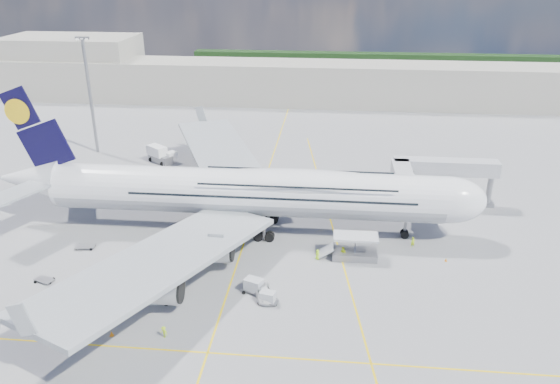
# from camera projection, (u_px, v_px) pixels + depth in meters

# --- Properties ---
(ground) EXTENTS (300.00, 300.00, 0.00)m
(ground) POSITION_uv_depth(u_px,v_px,m) (238.00, 262.00, 79.53)
(ground) COLOR gray
(ground) RESTS_ON ground
(taxi_line_main) EXTENTS (0.25, 220.00, 0.01)m
(taxi_line_main) POSITION_uv_depth(u_px,v_px,m) (238.00, 262.00, 79.53)
(taxi_line_main) COLOR yellow
(taxi_line_main) RESTS_ON ground
(taxi_line_cross) EXTENTS (120.00, 0.25, 0.01)m
(taxi_line_cross) POSITION_uv_depth(u_px,v_px,m) (208.00, 353.00, 61.27)
(taxi_line_cross) COLOR yellow
(taxi_line_cross) RESTS_ON ground
(taxi_line_diag) EXTENTS (14.16, 99.06, 0.01)m
(taxi_line_diag) POSITION_uv_depth(u_px,v_px,m) (335.00, 234.00, 87.39)
(taxi_line_diag) COLOR yellow
(taxi_line_diag) RESTS_ON ground
(airliner) EXTENTS (77.26, 79.15, 23.71)m
(airliner) POSITION_uv_depth(u_px,v_px,m) (249.00, 192.00, 85.91)
(airliner) COLOR white
(airliner) RESTS_ON ground
(jet_bridge) EXTENTS (18.80, 12.10, 8.50)m
(jet_bridge) POSITION_uv_depth(u_px,v_px,m) (429.00, 173.00, 93.22)
(jet_bridge) COLOR #B7B7BC
(jet_bridge) RESTS_ON ground
(cargo_loader) EXTENTS (8.53, 3.20, 3.67)m
(cargo_loader) POSITION_uv_depth(u_px,v_px,m) (354.00, 250.00, 80.15)
(cargo_loader) COLOR silver
(cargo_loader) RESTS_ON ground
(light_mast) EXTENTS (3.00, 0.70, 25.50)m
(light_mast) POSITION_uv_depth(u_px,v_px,m) (90.00, 94.00, 119.00)
(light_mast) COLOR gray
(light_mast) RESTS_ON ground
(terminal) EXTENTS (180.00, 16.00, 12.00)m
(terminal) POSITION_uv_depth(u_px,v_px,m) (291.00, 83.00, 163.89)
(terminal) COLOR #B2AD9E
(terminal) RESTS_ON ground
(hangar) EXTENTS (40.00, 22.00, 18.00)m
(hangar) POSITION_uv_depth(u_px,v_px,m) (73.00, 65.00, 173.61)
(hangar) COLOR #B2AD9E
(hangar) RESTS_ON ground
(tree_line) EXTENTS (160.00, 6.00, 8.00)m
(tree_line) POSITION_uv_depth(u_px,v_px,m) (408.00, 65.00, 202.15)
(tree_line) COLOR #193814
(tree_line) RESTS_ON ground
(dolly_row_a) EXTENTS (2.95, 2.24, 0.39)m
(dolly_row_a) POSITION_uv_depth(u_px,v_px,m) (44.00, 280.00, 74.53)
(dolly_row_a) COLOR gray
(dolly_row_a) RESTS_ON ground
(dolly_row_b) EXTENTS (3.65, 2.80, 0.48)m
(dolly_row_b) POSITION_uv_depth(u_px,v_px,m) (146.00, 292.00, 71.62)
(dolly_row_b) COLOR gray
(dolly_row_b) RESTS_ON ground
(dolly_row_c) EXTENTS (2.76, 1.67, 1.66)m
(dolly_row_c) POSITION_uv_depth(u_px,v_px,m) (173.00, 294.00, 70.26)
(dolly_row_c) COLOR gray
(dolly_row_c) RESTS_ON ground
(dolly_back) EXTENTS (3.10, 1.99, 0.42)m
(dolly_back) POSITION_uv_depth(u_px,v_px,m) (85.00, 246.00, 83.07)
(dolly_back) COLOR gray
(dolly_back) RESTS_ON ground
(dolly_nose_far) EXTENTS (3.55, 2.74, 1.99)m
(dolly_nose_far) POSITION_uv_depth(u_px,v_px,m) (254.00, 285.00, 71.92)
(dolly_nose_far) COLOR gray
(dolly_nose_far) RESTS_ON ground
(dolly_nose_near) EXTENTS (2.89, 1.97, 1.67)m
(dolly_nose_near) POSITION_uv_depth(u_px,v_px,m) (268.00, 297.00, 69.71)
(dolly_nose_near) COLOR gray
(dolly_nose_near) RESTS_ON ground
(baggage_tug) EXTENTS (2.86, 1.55, 1.71)m
(baggage_tug) POSITION_uv_depth(u_px,v_px,m) (160.00, 298.00, 69.81)
(baggage_tug) COLOR white
(baggage_tug) RESTS_ON ground
(catering_truck_inner) EXTENTS (6.98, 4.17, 3.89)m
(catering_truck_inner) POSITION_uv_depth(u_px,v_px,m) (195.00, 193.00, 98.06)
(catering_truck_inner) COLOR gray
(catering_truck_inner) RESTS_ON ground
(catering_truck_outer) EXTENTS (6.78, 5.42, 3.73)m
(catering_truck_outer) POSITION_uv_depth(u_px,v_px,m) (160.00, 155.00, 117.01)
(catering_truck_outer) COLOR gray
(catering_truck_outer) RESTS_ON ground
(service_van) EXTENTS (3.73, 5.24, 1.33)m
(service_van) POSITION_uv_depth(u_px,v_px,m) (264.00, 293.00, 71.00)
(service_van) COLOR silver
(service_van) RESTS_ON ground
(crew_nose) EXTENTS (0.69, 0.54, 1.67)m
(crew_nose) POSITION_uv_depth(u_px,v_px,m) (413.00, 242.00, 83.22)
(crew_nose) COLOR #B3DB17
(crew_nose) RESTS_ON ground
(crew_loader) EXTENTS (1.23, 1.21, 1.99)m
(crew_loader) POSITION_uv_depth(u_px,v_px,m) (343.00, 253.00, 79.82)
(crew_loader) COLOR #C5DF17
(crew_loader) RESTS_ON ground
(crew_wing) EXTENTS (0.76, 1.09, 1.72)m
(crew_wing) POSITION_uv_depth(u_px,v_px,m) (194.00, 258.00, 78.88)
(crew_wing) COLOR #B4FF1A
(crew_wing) RESTS_ON ground
(crew_van) EXTENTS (0.92, 0.90, 1.60)m
(crew_van) POSITION_uv_depth(u_px,v_px,m) (317.00, 255.00, 79.83)
(crew_van) COLOR #B8FD1A
(crew_van) RESTS_ON ground
(crew_tug) EXTENTS (1.12, 0.91, 1.50)m
(crew_tug) POSITION_uv_depth(u_px,v_px,m) (164.00, 332.00, 63.46)
(crew_tug) COLOR #BAE718
(crew_tug) RESTS_ON ground
(cone_nose) EXTENTS (0.40, 0.40, 0.51)m
(cone_nose) POSITION_uv_depth(u_px,v_px,m) (446.00, 260.00, 79.54)
(cone_nose) COLOR orange
(cone_nose) RESTS_ON ground
(cone_wing_left_inner) EXTENTS (0.40, 0.40, 0.52)m
(cone_wing_left_inner) POSITION_uv_depth(u_px,v_px,m) (201.00, 193.00, 101.86)
(cone_wing_left_inner) COLOR orange
(cone_wing_left_inner) RESTS_ON ground
(cone_wing_left_outer) EXTENTS (0.38, 0.38, 0.48)m
(cone_wing_left_outer) POSITION_uv_depth(u_px,v_px,m) (225.00, 168.00, 114.11)
(cone_wing_left_outer) COLOR orange
(cone_wing_left_outer) RESTS_ON ground
(cone_wing_right_inner) EXTENTS (0.39, 0.39, 0.50)m
(cone_wing_right_inner) POSITION_uv_depth(u_px,v_px,m) (111.00, 300.00, 70.26)
(cone_wing_right_inner) COLOR orange
(cone_wing_right_inner) RESTS_ON ground
(cone_wing_right_outer) EXTENTS (0.50, 0.50, 0.64)m
(cone_wing_right_outer) POSITION_uv_depth(u_px,v_px,m) (112.00, 334.00, 63.89)
(cone_wing_right_outer) COLOR orange
(cone_wing_right_outer) RESTS_ON ground
(cone_tail) EXTENTS (0.42, 0.42, 0.54)m
(cone_tail) POSITION_uv_depth(u_px,v_px,m) (91.00, 203.00, 97.78)
(cone_tail) COLOR orange
(cone_tail) RESTS_ON ground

